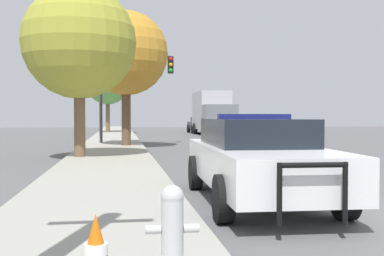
# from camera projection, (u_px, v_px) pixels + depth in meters

# --- Properties ---
(sidewalk_left) EXTENTS (3.00, 110.00, 0.13)m
(sidewalk_left) POSITION_uv_depth(u_px,v_px,m) (94.00, 223.00, 6.75)
(sidewalk_left) COLOR #99968C
(sidewalk_left) RESTS_ON ground_plane
(police_car) EXTENTS (2.22, 5.39, 1.60)m
(police_car) POSITION_uv_depth(u_px,v_px,m) (257.00, 157.00, 8.76)
(police_car) COLOR white
(police_car) RESTS_ON ground_plane
(fire_hydrant) EXTENTS (0.50, 0.22, 0.81)m
(fire_hydrant) POSITION_uv_depth(u_px,v_px,m) (172.00, 226.00, 4.41)
(fire_hydrant) COLOR #B7BCC1
(fire_hydrant) RESTS_ON sidewalk_left
(traffic_light) EXTENTS (3.90, 0.35, 4.73)m
(traffic_light) POSITION_uv_depth(u_px,v_px,m) (132.00, 79.00, 25.38)
(traffic_light) COLOR #424247
(traffic_light) RESTS_ON sidewalk_left
(car_background_distant) EXTENTS (2.05, 3.93, 1.38)m
(car_background_distant) POSITION_uv_depth(u_px,v_px,m) (201.00, 124.00, 42.11)
(car_background_distant) COLOR black
(car_background_distant) RESTS_ON ground_plane
(car_background_oncoming) EXTENTS (2.24, 4.35, 1.22)m
(car_background_oncoming) POSITION_uv_depth(u_px,v_px,m) (235.00, 130.00, 28.45)
(car_background_oncoming) COLOR #474C51
(car_background_oncoming) RESTS_ON ground_plane
(box_truck) EXTENTS (2.62, 7.18, 3.42)m
(box_truck) POSITION_uv_depth(u_px,v_px,m) (213.00, 112.00, 37.77)
(box_truck) COLOR slate
(box_truck) RESTS_ON ground_plane
(tree_sidewalk_far) EXTENTS (3.61, 3.61, 5.94)m
(tree_sidewalk_far) POSITION_uv_depth(u_px,v_px,m) (108.00, 83.00, 40.60)
(tree_sidewalk_far) COLOR brown
(tree_sidewalk_far) RESTS_ON sidewalk_left
(tree_sidewalk_near) EXTENTS (3.94, 3.94, 5.95)m
(tree_sidewalk_near) POSITION_uv_depth(u_px,v_px,m) (79.00, 43.00, 16.65)
(tree_sidewalk_near) COLOR brown
(tree_sidewalk_near) RESTS_ON sidewalk_left
(tree_sidewalk_mid) EXTENTS (4.03, 4.03, 6.42)m
(tree_sidewalk_mid) POSITION_uv_depth(u_px,v_px,m) (126.00, 54.00, 22.94)
(tree_sidewalk_mid) COLOR brown
(tree_sidewalk_mid) RESTS_ON sidewalk_left
(traffic_cone) EXTENTS (0.36, 0.36, 0.65)m
(traffic_cone) POSITION_uv_depth(u_px,v_px,m) (96.00, 253.00, 3.94)
(traffic_cone) COLOR orange
(traffic_cone) RESTS_ON sidewalk_left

